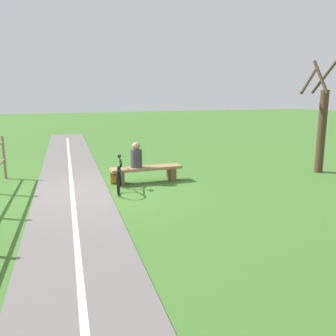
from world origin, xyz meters
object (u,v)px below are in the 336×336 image
bench (146,171)px  backpack (116,176)px  bicycle (120,176)px  tree_far_right (321,123)px  person_seated (136,156)px

bench → backpack: (0.84, -0.20, -0.11)m
backpack → bicycle: bearing=85.7°
bicycle → backpack: bearing=-168.1°
backpack → bench: bearing=166.5°
bicycle → backpack: (-0.06, -0.76, -0.17)m
bench → bicycle: bicycle is taller
bench → bicycle: bearing=31.5°
tree_far_right → backpack: bearing=-7.0°
bench → backpack: size_ratio=4.59×
bench → person_seated: 0.53m
person_seated → tree_far_right: size_ratio=0.19×
bench → tree_far_right: tree_far_right is taller
person_seated → tree_far_right: bearing=174.1°
person_seated → tree_far_right: 6.03m
person_seated → bicycle: 0.92m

